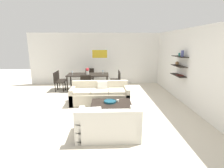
% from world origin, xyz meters
% --- Properties ---
extents(ground_plane, '(18.00, 18.00, 0.00)m').
position_xyz_m(ground_plane, '(0.00, 0.00, 0.00)').
color(ground_plane, beige).
extents(back_wall_unit, '(8.40, 0.09, 2.70)m').
position_xyz_m(back_wall_unit, '(0.30, 3.53, 1.35)').
color(back_wall_unit, silver).
rests_on(back_wall_unit, ground).
extents(right_wall_shelf_unit, '(0.34, 8.20, 2.70)m').
position_xyz_m(right_wall_shelf_unit, '(3.03, 0.60, 1.35)').
color(right_wall_shelf_unit, silver).
rests_on(right_wall_shelf_unit, ground).
extents(sofa_beige, '(2.13, 0.90, 0.78)m').
position_xyz_m(sofa_beige, '(-0.10, 0.34, 0.29)').
color(sofa_beige, beige).
rests_on(sofa_beige, ground).
extents(loveseat_white, '(1.47, 0.90, 0.78)m').
position_xyz_m(loveseat_white, '(0.15, -2.04, 0.29)').
color(loveseat_white, silver).
rests_on(loveseat_white, ground).
extents(coffee_table, '(1.24, 0.91, 0.38)m').
position_xyz_m(coffee_table, '(0.28, -0.78, 0.19)').
color(coffee_table, black).
rests_on(coffee_table, ground).
extents(decorative_bowl, '(0.38, 0.38, 0.06)m').
position_xyz_m(decorative_bowl, '(0.24, -0.72, 0.41)').
color(decorative_bowl, navy).
rests_on(decorative_bowl, coffee_table).
extents(candle_jar, '(0.08, 0.08, 0.07)m').
position_xyz_m(candle_jar, '(0.49, -0.67, 0.41)').
color(candle_jar, silver).
rests_on(candle_jar, coffee_table).
extents(dining_table, '(1.93, 0.94, 0.75)m').
position_xyz_m(dining_table, '(-0.71, 2.24, 0.68)').
color(dining_table, black).
rests_on(dining_table, ground).
extents(dining_chair_right_near, '(0.44, 0.44, 0.88)m').
position_xyz_m(dining_chair_right_near, '(0.66, 2.03, 0.50)').
color(dining_chair_right_near, black).
rests_on(dining_chair_right_near, ground).
extents(dining_chair_left_near, '(0.44, 0.44, 0.88)m').
position_xyz_m(dining_chair_left_near, '(-2.08, 2.03, 0.50)').
color(dining_chair_left_near, black).
rests_on(dining_chair_left_near, ground).
extents(dining_chair_right_far, '(0.44, 0.44, 0.88)m').
position_xyz_m(dining_chair_right_far, '(0.66, 2.45, 0.50)').
color(dining_chair_right_far, black).
rests_on(dining_chair_right_far, ground).
extents(dining_chair_head, '(0.44, 0.44, 0.88)m').
position_xyz_m(dining_chair_head, '(-0.71, 3.12, 0.50)').
color(dining_chair_head, black).
rests_on(dining_chair_head, ground).
extents(dining_chair_foot, '(0.44, 0.44, 0.88)m').
position_xyz_m(dining_chair_foot, '(-0.71, 1.36, 0.50)').
color(dining_chair_foot, black).
rests_on(dining_chair_foot, ground).
extents(dining_chair_left_far, '(0.44, 0.44, 0.88)m').
position_xyz_m(dining_chair_left_far, '(-2.08, 2.45, 0.50)').
color(dining_chair_left_far, black).
rests_on(dining_chair_left_far, ground).
extents(wine_glass_head, '(0.06, 0.06, 0.19)m').
position_xyz_m(wine_glass_head, '(-0.71, 2.65, 0.88)').
color(wine_glass_head, silver).
rests_on(wine_glass_head, dining_table).
extents(wine_glass_right_far, '(0.07, 0.07, 0.17)m').
position_xyz_m(wine_glass_right_far, '(-0.01, 2.36, 0.87)').
color(wine_glass_right_far, silver).
rests_on(wine_glass_right_far, dining_table).
extents(wine_glass_left_near, '(0.08, 0.08, 0.18)m').
position_xyz_m(wine_glass_left_near, '(-1.42, 2.12, 0.88)').
color(wine_glass_left_near, silver).
rests_on(wine_glass_left_near, dining_table).
extents(centerpiece_vase, '(0.16, 0.16, 0.31)m').
position_xyz_m(centerpiece_vase, '(-0.73, 2.18, 0.91)').
color(centerpiece_vase, silver).
rests_on(centerpiece_vase, dining_table).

